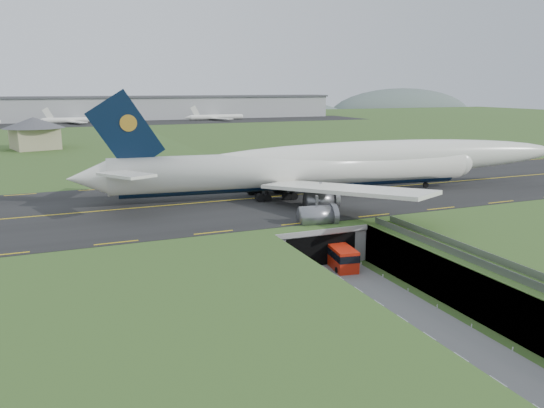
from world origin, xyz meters
name	(u,v)px	position (x,y,z in m)	size (l,w,h in m)	color
ground	(347,284)	(0.00, 0.00, 0.00)	(900.00, 900.00, 0.00)	#384F1F
airfield_deck	(348,264)	(0.00, 0.00, 3.00)	(800.00, 800.00, 6.00)	gray
trench_road	(376,302)	(0.00, -7.50, 0.10)	(12.00, 75.00, 0.20)	slate
taxiway	(262,198)	(0.00, 33.00, 6.09)	(800.00, 44.00, 0.18)	black
tunnel_portal	(297,232)	(0.00, 16.71, 3.33)	(17.00, 22.30, 6.00)	gray
guideway	(516,283)	(11.00, -19.11, 5.32)	(3.00, 53.00, 7.05)	#A8A8A3
jumbo_jet	(334,166)	(14.86, 31.47, 11.85)	(104.51, 65.08, 21.65)	white
shuttle_tram	(340,256)	(2.48, 6.56, 1.86)	(4.36, 8.77, 3.41)	red
service_building	(34,130)	(-42.98, 140.70, 12.59)	(25.17, 25.17, 11.12)	tan
cargo_terminal	(113,108)	(-0.14, 299.41, 13.96)	(320.00, 67.00, 15.60)	#B2B2B2
distant_hills	(171,122)	(64.38, 430.00, -4.00)	(700.00, 91.00, 60.00)	#52625C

